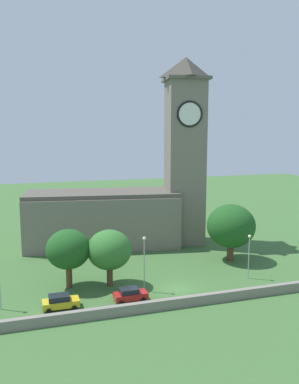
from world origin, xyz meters
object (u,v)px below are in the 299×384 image
at_px(car_yellow, 60,302).
at_px(car_red, 130,294).
at_px(streetlamp_central, 249,249).
at_px(tree_riverside_west, 231,226).
at_px(tree_by_tower, 68,249).
at_px(tree_riverside_east, 109,250).
at_px(church, 131,195).
at_px(streetlamp_west_mid, 144,255).

relative_size(car_yellow, car_red, 1.03).
distance_m(streetlamp_central, tree_riverside_west, 8.19).
bearing_deg(tree_by_tower, tree_riverside_west, 8.41).
xyz_separation_m(car_yellow, tree_riverside_east, (6.91, 5.25, 4.04)).
height_order(tree_riverside_west, tree_by_tower, tree_riverside_west).
bearing_deg(car_red, church, 74.80).
bearing_deg(tree_riverside_east, streetlamp_central, -9.73).
height_order(tree_riverside_west, tree_riverside_east, tree_riverside_west).
bearing_deg(car_red, car_yellow, 177.71).
bearing_deg(car_yellow, streetlamp_west_mid, 10.60).
bearing_deg(church, streetlamp_central, -62.64).
distance_m(car_red, tree_riverside_west, 22.20).
xyz_separation_m(streetlamp_central, tree_riverside_west, (1.51, 7.94, 1.29)).
distance_m(car_yellow, car_red, 8.26).
bearing_deg(tree_riverside_west, streetlamp_west_mid, -154.48).
bearing_deg(tree_riverside_west, car_red, -151.73).
distance_m(church, car_yellow, 28.91).
bearing_deg(tree_riverside_east, tree_by_tower, 170.22).
height_order(church, car_red, church).
bearing_deg(tree_by_tower, car_yellow, -105.25).
height_order(car_yellow, streetlamp_west_mid, streetlamp_west_mid).
xyz_separation_m(streetlamp_west_mid, streetlamp_central, (15.12, -0.01, -0.55)).
height_order(car_red, streetlamp_central, streetlamp_central).
bearing_deg(tree_by_tower, tree_riverside_east, -9.78).
bearing_deg(streetlamp_west_mid, car_yellow, -169.40).
height_order(streetlamp_west_mid, streetlamp_central, streetlamp_west_mid).
height_order(car_red, streetlamp_west_mid, streetlamp_west_mid).
xyz_separation_m(streetlamp_west_mid, tree_riverside_east, (-3.83, 3.24, 0.09)).
distance_m(car_red, tree_riverside_east, 7.03).
relative_size(church, tree_riverside_west, 3.67).
bearing_deg(car_yellow, tree_riverside_west, 19.98).
relative_size(church, car_red, 8.13).
bearing_deg(car_red, tree_by_tower, 135.42).
height_order(streetlamp_west_mid, tree_by_tower, tree_by_tower).
bearing_deg(streetlamp_west_mid, streetlamp_central, -0.03).
distance_m(church, tree_riverside_east, 20.28).
relative_size(tree_by_tower, tree_riverside_east, 1.03).
bearing_deg(streetlamp_west_mid, tree_riverside_east, 139.75).
bearing_deg(tree_riverside_east, car_yellow, -142.78).
distance_m(tree_riverside_west, tree_riverside_east, 20.99).
distance_m(car_yellow, tree_by_tower, 7.70).
distance_m(church, tree_by_tower, 22.05).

